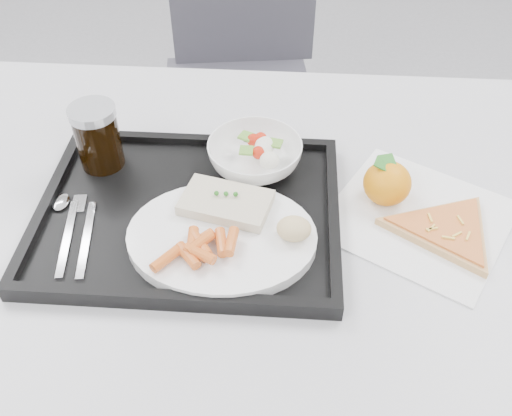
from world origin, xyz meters
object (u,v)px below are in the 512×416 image
(cola_glass, at_px, (97,136))
(tangerine, at_px, (387,183))
(salad_bowl, at_px, (255,155))
(tray, at_px, (189,213))
(table, at_px, (228,233))
(dinner_plate, at_px, (222,238))
(chair, at_px, (240,57))
(pizza_slice, at_px, (446,230))

(cola_glass, relative_size, tangerine, 1.30)
(salad_bowl, relative_size, cola_glass, 1.41)
(cola_glass, bearing_deg, tray, -32.71)
(table, height_order, salad_bowl, salad_bowl)
(salad_bowl, xyz_separation_m, cola_glass, (-0.25, -0.01, 0.03))
(table, bearing_deg, tangerine, 5.85)
(table, relative_size, tray, 2.67)
(tray, height_order, dinner_plate, dinner_plate)
(table, xyz_separation_m, chair, (-0.06, 0.83, -0.15))
(chair, height_order, cola_glass, chair)
(salad_bowl, height_order, tangerine, tangerine)
(dinner_plate, height_order, pizza_slice, dinner_plate)
(table, xyz_separation_m, tray, (-0.05, -0.03, 0.08))
(dinner_plate, bearing_deg, table, 92.55)
(tray, height_order, pizza_slice, tray)
(table, relative_size, chair, 1.29)
(chair, xyz_separation_m, salad_bowl, (0.09, -0.75, 0.25))
(salad_bowl, distance_m, pizza_slice, 0.32)
(tangerine, bearing_deg, salad_bowl, 166.73)
(dinner_plate, xyz_separation_m, pizza_slice, (0.33, 0.05, -0.01))
(table, bearing_deg, tray, -147.08)
(dinner_plate, height_order, tangerine, tangerine)
(tangerine, bearing_deg, cola_glass, 174.79)
(dinner_plate, height_order, salad_bowl, salad_bowl)
(table, relative_size, cola_glass, 11.11)
(pizza_slice, bearing_deg, tangerine, 139.87)
(tangerine, bearing_deg, table, -174.15)
(chair, bearing_deg, tangerine, -69.38)
(tray, relative_size, pizza_slice, 1.94)
(chair, distance_m, pizza_slice, 0.98)
(tray, distance_m, pizza_slice, 0.38)
(salad_bowl, xyz_separation_m, tangerine, (0.21, -0.05, -0.00))
(pizza_slice, bearing_deg, cola_glass, 168.30)
(tray, relative_size, salad_bowl, 2.96)
(tangerine, bearing_deg, tray, -168.76)
(table, distance_m, cola_glass, 0.26)
(table, relative_size, tangerine, 14.42)
(tangerine, height_order, pizza_slice, tangerine)
(salad_bowl, bearing_deg, table, -117.92)
(chair, xyz_separation_m, dinner_plate, (0.06, -0.92, 0.24))
(dinner_plate, relative_size, tangerine, 3.25)
(dinner_plate, bearing_deg, salad_bowl, 78.30)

